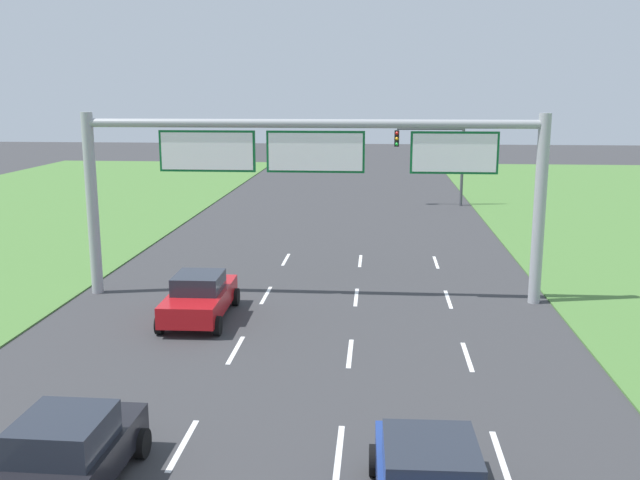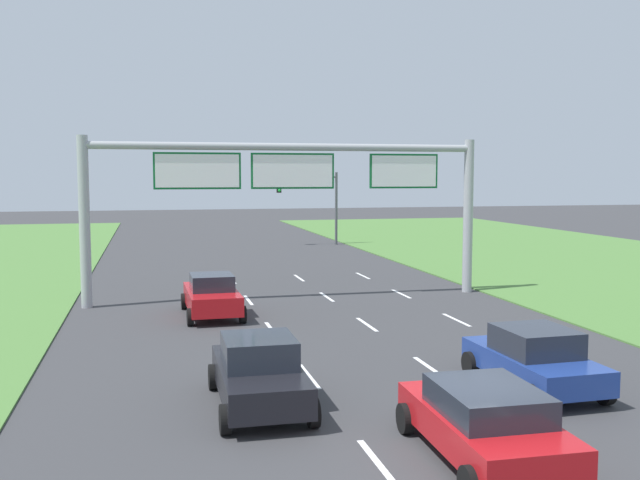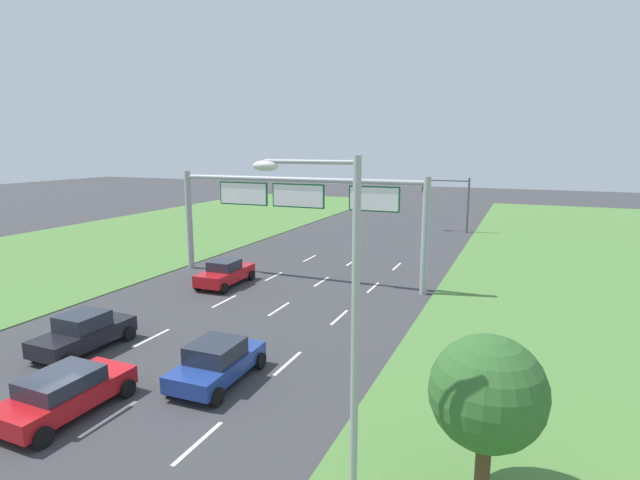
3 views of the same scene
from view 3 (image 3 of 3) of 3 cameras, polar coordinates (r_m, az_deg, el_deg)
The scene contains 12 objects.
ground_plane at distance 19.68m, azimuth -26.71°, elevation -16.74°, with size 200.00×200.00×0.00m, color #38383A.
lane_dashes_inner_left at distance 22.67m, azimuth -23.82°, elevation -12.81°, with size 0.14×44.40×0.01m.
lane_dashes_inner_right at distance 20.43m, azimuth -16.78°, elevation -14.97°, with size 0.14×44.40×0.01m.
lane_dashes_slip at distance 18.58m, azimuth -8.00°, elevation -17.31°, with size 0.14×44.40×0.01m.
car_near_red at distance 18.99m, azimuth -27.16°, elevation -15.21°, with size 2.30×4.42×1.47m.
car_lead_silver at distance 19.50m, azimuth -11.70°, elevation -13.46°, with size 2.24×4.24×1.58m.
car_mid_lane at distance 32.19m, azimuth -10.79°, elevation -3.72°, with size 2.19×4.44×1.62m.
car_far_ahead at distance 24.05m, azimuth -25.39°, elevation -9.51°, with size 2.15×4.35×1.67m.
sign_gantry at distance 32.16m, azimuth -2.66°, elevation 4.03°, with size 17.24×0.44×7.00m.
traffic_light_mast at distance 52.76m, azimuth 14.52°, elevation 5.08°, with size 4.76×0.49×5.60m.
street_lamp at distance 11.33m, azimuth 2.22°, elevation -7.90°, with size 2.61×0.32×8.50m.
roadside_tree_near at distance 13.21m, azimuth 18.59°, elevation -16.27°, with size 2.83×2.83×4.26m.
Camera 3 is at (13.80, -11.03, 8.68)m, focal length 28.00 mm.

